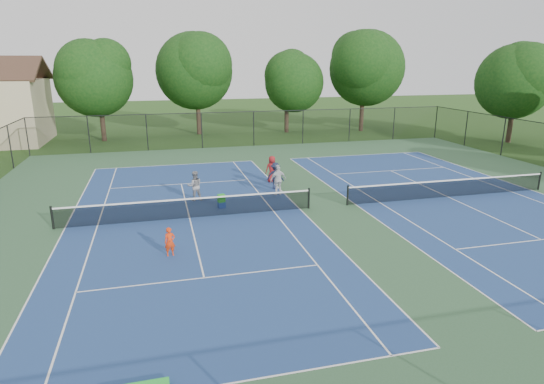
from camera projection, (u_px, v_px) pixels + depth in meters
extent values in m
plane|color=#234716|center=(328.00, 207.00, 23.19)|extent=(140.00, 140.00, 0.00)
cube|color=#315835|center=(328.00, 207.00, 23.19)|extent=(36.00, 36.00, 0.01)
cube|color=navy|center=(190.00, 218.00, 21.52)|extent=(10.97, 23.77, 0.00)
cube|color=white|center=(177.00, 165.00, 32.58)|extent=(10.97, 0.06, 0.00)
cube|color=white|center=(230.00, 383.00, 10.45)|extent=(10.97, 0.06, 0.00)
cube|color=white|center=(65.00, 228.00, 20.21)|extent=(0.06, 23.77, 0.00)
cube|color=white|center=(300.00, 209.00, 22.82)|extent=(0.06, 23.77, 0.00)
cube|color=white|center=(98.00, 225.00, 20.54)|extent=(0.06, 23.77, 0.00)
cube|color=white|center=(273.00, 211.00, 22.50)|extent=(0.06, 23.77, 0.00)
cube|color=white|center=(181.00, 184.00, 27.47)|extent=(8.23, 0.06, 0.00)
cube|color=white|center=(204.00, 278.00, 15.56)|extent=(8.23, 0.06, 0.00)
cube|color=white|center=(190.00, 218.00, 21.52)|extent=(0.06, 12.80, 0.00)
cylinder|color=black|center=(52.00, 218.00, 19.95)|extent=(0.10, 0.10, 1.07)
cylinder|color=black|center=(309.00, 198.00, 22.79)|extent=(0.10, 0.10, 1.07)
cube|color=black|center=(189.00, 209.00, 21.39)|extent=(11.90, 0.01, 0.90)
cube|color=white|center=(189.00, 199.00, 21.26)|extent=(11.90, 0.04, 0.07)
cube|color=navy|center=(448.00, 197.00, 24.85)|extent=(10.97, 23.77, 0.00)
cube|color=white|center=(357.00, 155.00, 35.91)|extent=(10.97, 0.06, 0.00)
cube|color=white|center=(355.00, 204.00, 23.54)|extent=(0.06, 23.77, 0.00)
cube|color=white|center=(531.00, 190.00, 26.16)|extent=(0.06, 23.77, 0.00)
cube|color=white|center=(380.00, 202.00, 23.87)|extent=(0.06, 23.77, 0.00)
cube|color=white|center=(511.00, 192.00, 25.83)|extent=(0.06, 23.77, 0.00)
cube|color=white|center=(391.00, 171.00, 30.81)|extent=(8.23, 0.06, 0.00)
cube|color=white|center=(542.00, 240.00, 18.89)|extent=(8.23, 0.06, 0.00)
cube|color=white|center=(448.00, 197.00, 24.85)|extent=(0.06, 12.80, 0.00)
cylinder|color=black|center=(348.00, 195.00, 23.29)|extent=(0.10, 0.10, 1.07)
cylinder|color=black|center=(539.00, 181.00, 26.12)|extent=(0.10, 0.10, 1.07)
cube|color=black|center=(449.00, 189.00, 24.72)|extent=(11.90, 0.01, 0.90)
cube|color=white|center=(450.00, 180.00, 24.59)|extent=(11.90, 0.04, 0.07)
cylinder|color=black|center=(27.00, 137.00, 35.24)|extent=(0.08, 0.08, 3.00)
cylinder|color=black|center=(89.00, 135.00, 36.31)|extent=(0.08, 0.08, 3.00)
cylinder|color=black|center=(147.00, 133.00, 37.39)|extent=(0.08, 0.08, 3.00)
cylinder|color=black|center=(202.00, 131.00, 38.46)|extent=(0.08, 0.08, 3.00)
cylinder|color=black|center=(254.00, 129.00, 39.53)|extent=(0.08, 0.08, 3.00)
cylinder|color=black|center=(303.00, 127.00, 40.60)|extent=(0.08, 0.08, 3.00)
cylinder|color=black|center=(350.00, 125.00, 41.67)|extent=(0.08, 0.08, 3.00)
cylinder|color=black|center=(394.00, 124.00, 42.74)|extent=(0.08, 0.08, 3.00)
cylinder|color=black|center=(436.00, 122.00, 43.81)|extent=(0.08, 0.08, 3.00)
cylinder|color=black|center=(503.00, 137.00, 35.44)|extent=(0.08, 0.08, 3.00)
cylinder|color=black|center=(466.00, 129.00, 39.63)|extent=(0.08, 0.08, 3.00)
cylinder|color=black|center=(10.00, 147.00, 31.05)|extent=(0.08, 0.08, 3.00)
cube|color=black|center=(254.00, 129.00, 39.53)|extent=(36.00, 0.01, 3.00)
cube|color=black|center=(254.00, 111.00, 39.11)|extent=(36.00, 0.05, 0.05)
cylinder|color=#2D2116|center=(102.00, 121.00, 41.91)|extent=(0.44, 0.44, 3.78)
sphere|color=#0E340F|center=(98.00, 79.00, 40.87)|extent=(6.80, 6.80, 6.80)
sphere|color=#0E340F|center=(97.00, 71.00, 40.69)|extent=(5.58, 5.58, 5.58)
sphere|color=#0E340F|center=(97.00, 63.00, 40.50)|extent=(4.35, 4.35, 4.35)
cylinder|color=#2D2116|center=(198.00, 114.00, 45.87)|extent=(0.44, 0.44, 4.14)
sphere|color=#0E340F|center=(196.00, 71.00, 44.71)|extent=(7.60, 7.60, 7.60)
sphere|color=#0E340F|center=(196.00, 65.00, 44.54)|extent=(6.23, 6.23, 6.23)
sphere|color=#0E340F|center=(196.00, 58.00, 44.37)|extent=(4.86, 4.86, 4.86)
cylinder|color=#2D2116|center=(287.00, 116.00, 47.18)|extent=(0.44, 0.44, 3.42)
sphere|color=#0E340F|center=(287.00, 83.00, 46.25)|extent=(6.00, 6.00, 6.00)
sphere|color=#0E340F|center=(287.00, 76.00, 46.05)|extent=(4.92, 4.92, 4.92)
sphere|color=#0E340F|center=(287.00, 68.00, 45.86)|extent=(3.84, 3.84, 3.84)
cylinder|color=#2D2116|center=(362.00, 110.00, 48.03)|extent=(0.44, 0.44, 4.32)
sphere|color=#0E340F|center=(364.00, 68.00, 46.84)|extent=(7.80, 7.80, 7.80)
sphere|color=#0E340F|center=(364.00, 62.00, 46.67)|extent=(6.40, 6.40, 6.40)
sphere|color=#0E340F|center=(365.00, 56.00, 46.50)|extent=(4.99, 4.99, 4.99)
cylinder|color=#2D2116|center=(511.00, 123.00, 41.20)|extent=(0.44, 0.44, 3.60)
sphere|color=#0E340F|center=(517.00, 82.00, 40.20)|extent=(6.60, 6.60, 6.60)
sphere|color=#0E340F|center=(518.00, 74.00, 40.01)|extent=(5.41, 5.41, 5.41)
sphere|color=#0E340F|center=(519.00, 66.00, 39.83)|extent=(4.22, 4.22, 4.22)
imported|color=red|center=(170.00, 242.00, 17.21)|extent=(0.45, 0.33, 1.13)
imported|color=gray|center=(195.00, 186.00, 24.03)|extent=(0.81, 0.64, 1.61)
imported|color=silver|center=(278.00, 180.00, 25.08)|extent=(1.07, 0.65, 1.70)
imported|color=#192037|center=(275.00, 176.00, 26.21)|extent=(1.17, 1.05, 1.57)
imported|color=maroon|center=(272.00, 169.00, 27.76)|extent=(0.81, 0.53, 1.63)
cube|color=#153B97|center=(222.00, 205.00, 23.00)|extent=(0.40, 0.34, 0.31)
cube|color=green|center=(221.00, 198.00, 22.90)|extent=(0.39, 0.34, 0.39)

